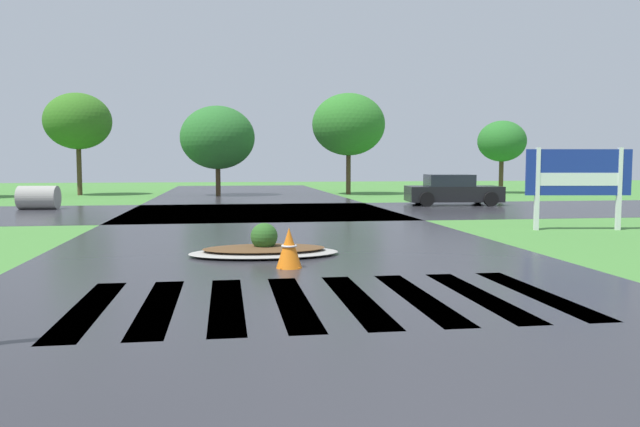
# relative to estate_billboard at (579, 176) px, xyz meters

# --- Properties ---
(asphalt_roadway) EXTENTS (10.37, 80.00, 0.01)m
(asphalt_roadway) POSITION_rel_estate_billboard_xyz_m (-8.57, -3.45, -1.54)
(asphalt_roadway) COLOR #2B2B30
(asphalt_roadway) RESTS_ON ground
(asphalt_cross_road) EXTENTS (90.00, 9.34, 0.01)m
(asphalt_cross_road) POSITION_rel_estate_billboard_xyz_m (-8.57, 8.14, -1.54)
(asphalt_cross_road) COLOR #2B2B30
(asphalt_cross_road) RESTS_ON ground
(crosswalk_stripes) EXTENTS (6.75, 3.48, 0.01)m
(crosswalk_stripes) POSITION_rel_estate_billboard_xyz_m (-8.57, -8.03, -1.54)
(crosswalk_stripes) COLOR white
(crosswalk_stripes) RESTS_ON ground
(estate_billboard) EXTENTS (2.98, 0.50, 2.35)m
(estate_billboard) POSITION_rel_estate_billboard_xyz_m (0.00, 0.00, 0.00)
(estate_billboard) COLOR white
(estate_billboard) RESTS_ON ground
(median_island) EXTENTS (3.09, 1.63, 0.68)m
(median_island) POSITION_rel_estate_billboard_xyz_m (-9.14, -3.63, -1.40)
(median_island) COLOR #9E9B93
(median_island) RESTS_ON ground
(car_white_sedan) EXTENTS (4.35, 2.53, 1.39)m
(car_white_sedan) POSITION_rel_estate_billboard_xyz_m (0.27, 10.74, -0.90)
(car_white_sedan) COLOR black
(car_white_sedan) RESTS_ON ground
(drainage_pipe_stack) EXTENTS (1.61, 1.09, 0.97)m
(drainage_pipe_stack) POSITION_rel_estate_billboard_xyz_m (-17.55, 10.77, -1.06)
(drainage_pipe_stack) COLOR #9E9B93
(drainage_pipe_stack) RESTS_ON ground
(traffic_cone) EXTENTS (0.48, 0.48, 0.74)m
(traffic_cone) POSITION_rel_estate_billboard_xyz_m (-8.78, -5.25, -1.18)
(traffic_cone) COLOR orange
(traffic_cone) RESTS_ON ground
(background_treeline) EXTENTS (35.79, 6.21, 6.07)m
(background_treeline) POSITION_rel_estate_billboard_xyz_m (-11.30, 20.88, 2.35)
(background_treeline) COLOR #4C3823
(background_treeline) RESTS_ON ground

